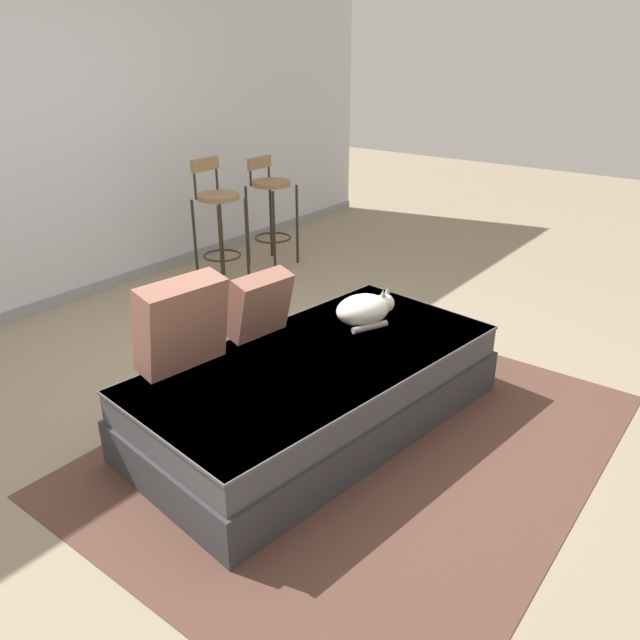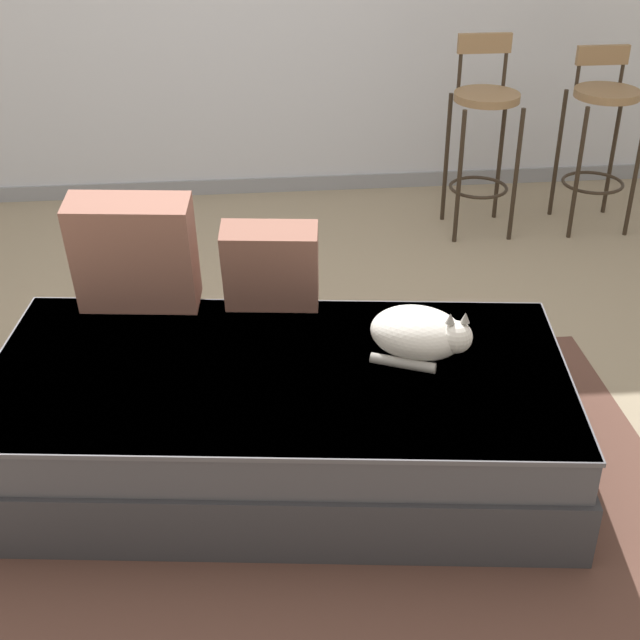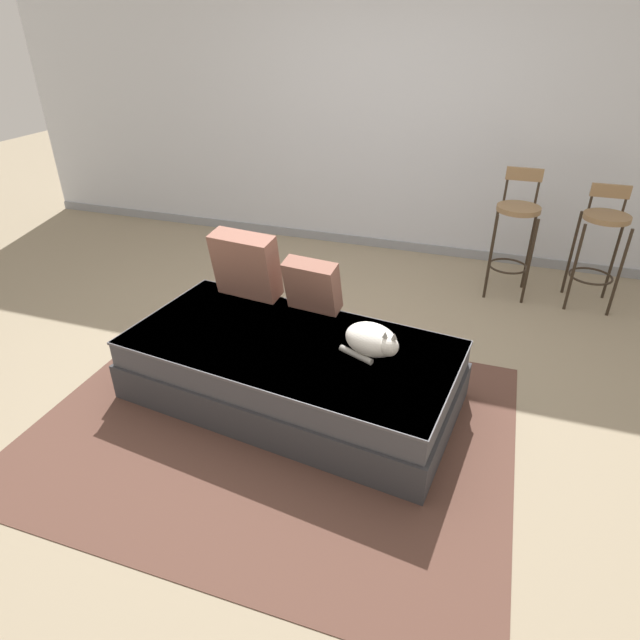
# 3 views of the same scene
# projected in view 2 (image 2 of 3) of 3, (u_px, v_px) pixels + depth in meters

# --- Properties ---
(ground_plane) EXTENTS (16.00, 16.00, 0.00)m
(ground_plane) POSITION_uv_depth(u_px,v_px,m) (275.00, 399.00, 3.52)
(ground_plane) COLOR gray
(ground_plane) RESTS_ON ground
(wall_baseboard_trim) EXTENTS (8.00, 0.02, 0.09)m
(wall_baseboard_trim) POSITION_uv_depth(u_px,v_px,m) (254.00, 185.00, 5.39)
(wall_baseboard_trim) COLOR gray
(wall_baseboard_trim) RESTS_ON ground
(area_rug) EXTENTS (2.67, 2.08, 0.01)m
(area_rug) POSITION_uv_depth(u_px,v_px,m) (287.00, 520.00, 2.92)
(area_rug) COLOR brown
(area_rug) RESTS_ON ground
(couch) EXTENTS (2.07, 1.22, 0.40)m
(couch) POSITION_uv_depth(u_px,v_px,m) (280.00, 416.00, 3.07)
(couch) COLOR #353539
(couch) RESTS_ON ground
(throw_pillow_corner) EXTENTS (0.46, 0.28, 0.46)m
(throw_pillow_corner) POSITION_uv_depth(u_px,v_px,m) (134.00, 254.00, 3.21)
(throw_pillow_corner) COLOR #936051
(throw_pillow_corner) RESTS_ON couch
(throw_pillow_middle) EXTENTS (0.37, 0.25, 0.36)m
(throw_pillow_middle) POSITION_uv_depth(u_px,v_px,m) (271.00, 267.00, 3.22)
(throw_pillow_middle) COLOR #936051
(throw_pillow_middle) RESTS_ON couch
(cat) EXTENTS (0.39, 0.35, 0.20)m
(cat) POSITION_uv_depth(u_px,v_px,m) (420.00, 334.00, 3.00)
(cat) COLOR white
(cat) RESTS_ON couch
(bar_stool_near_window) EXTENTS (0.34, 0.34, 1.03)m
(bar_stool_near_window) POSITION_uv_depth(u_px,v_px,m) (484.00, 123.00, 4.66)
(bar_stool_near_window) COLOR #2D2319
(bar_stool_near_window) RESTS_ON ground
(bar_stool_by_doorway) EXTENTS (0.34, 0.34, 0.96)m
(bar_stool_by_doorway) POSITION_uv_depth(u_px,v_px,m) (601.00, 122.00, 4.72)
(bar_stool_by_doorway) COLOR #2D2319
(bar_stool_by_doorway) RESTS_ON ground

